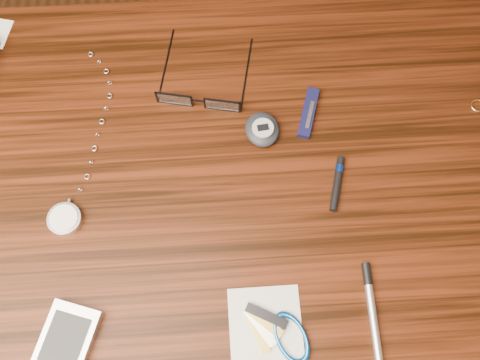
% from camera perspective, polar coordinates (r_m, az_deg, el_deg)
% --- Properties ---
extents(ground, '(3.80, 3.80, 0.00)m').
position_cam_1_polar(ground, '(1.48, -0.19, -11.47)').
color(ground, '#472814').
rests_on(ground, ground).
extents(desk, '(1.00, 0.70, 0.75)m').
position_cam_1_polar(desk, '(0.84, -0.33, -4.35)').
color(desk, '#3C1709').
rests_on(desk, ground).
extents(eyeglasses, '(0.15, 0.15, 0.03)m').
position_cam_1_polar(eyeglasses, '(0.80, -4.38, 8.72)').
color(eyeglasses, black).
rests_on(eyeglasses, desk).
extents(gold_ring, '(0.03, 0.03, 0.00)m').
position_cam_1_polar(gold_ring, '(0.88, 24.04, 7.26)').
color(gold_ring, '#E6BB63').
rests_on(gold_ring, desk).
extents(pocket_watch, '(0.08, 0.30, 0.01)m').
position_cam_1_polar(pocket_watch, '(0.77, -18.02, -3.39)').
color(pocket_watch, silver).
rests_on(pocket_watch, desk).
extents(pda_phone, '(0.10, 0.13, 0.02)m').
position_cam_1_polar(pda_phone, '(0.73, -18.43, -16.98)').
color(pda_phone, '#B4B5BA').
rests_on(pda_phone, desk).
extents(pedometer, '(0.06, 0.06, 0.02)m').
position_cam_1_polar(pedometer, '(0.78, 2.38, 5.43)').
color(pedometer, black).
rests_on(pedometer, desk).
extents(notepad_keys, '(0.11, 0.10, 0.01)m').
position_cam_1_polar(notepad_keys, '(0.71, 4.12, -15.90)').
color(notepad_keys, silver).
rests_on(notepad_keys, desk).
extents(pocket_knife, '(0.04, 0.08, 0.01)m').
position_cam_1_polar(pocket_knife, '(0.80, 7.31, 7.11)').
color(pocket_knife, black).
rests_on(pocket_knife, desk).
extents(silver_pen, '(0.01, 0.13, 0.01)m').
position_cam_1_polar(silver_pen, '(0.73, 13.85, -12.97)').
color(silver_pen, silver).
rests_on(silver_pen, desk).
extents(black_blue_pen, '(0.03, 0.08, 0.01)m').
position_cam_1_polar(black_blue_pen, '(0.76, 10.35, -0.18)').
color(black_blue_pen, black).
rests_on(black_blue_pen, desk).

